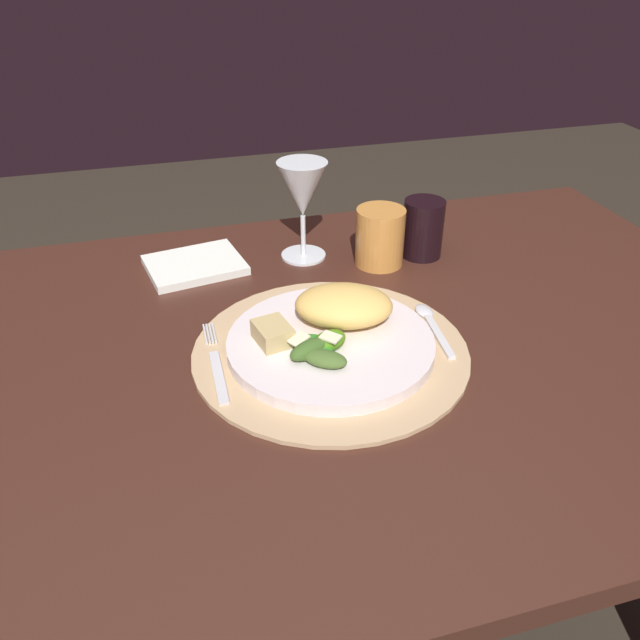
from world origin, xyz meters
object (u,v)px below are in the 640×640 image
(fork, at_px, (216,365))
(dining_table, at_px, (310,415))
(amber_tumbler, at_px, (380,237))
(spoon, at_px, (430,322))
(napkin, at_px, (195,265))
(wine_glass, at_px, (303,192))
(dark_tumbler, at_px, (423,228))
(dinner_plate, at_px, (331,344))

(fork, bearing_deg, dining_table, 8.69)
(amber_tumbler, bearing_deg, spoon, -89.35)
(napkin, bearing_deg, spoon, -41.71)
(napkin, bearing_deg, dining_table, -65.36)
(dining_table, xyz_separation_m, fork, (-0.12, -0.02, 0.13))
(dining_table, relative_size, amber_tumbler, 14.54)
(spoon, bearing_deg, napkin, 138.29)
(dining_table, xyz_separation_m, wine_glass, (0.06, 0.26, 0.23))
(napkin, bearing_deg, wine_glass, -1.68)
(fork, distance_m, spoon, 0.30)
(dark_tumbler, bearing_deg, dining_table, -139.94)
(fork, distance_m, wine_glass, 0.35)
(dinner_plate, bearing_deg, dark_tumbler, 45.58)
(fork, relative_size, amber_tumbler, 1.85)
(dining_table, bearing_deg, dinner_plate, -43.78)
(dinner_plate, relative_size, amber_tumbler, 2.89)
(dinner_plate, distance_m, napkin, 0.32)
(wine_glass, relative_size, dark_tumbler, 1.68)
(fork, relative_size, wine_glass, 1.07)
(napkin, bearing_deg, fork, -91.03)
(fork, bearing_deg, wine_glass, 56.34)
(dining_table, relative_size, napkin, 9.17)
(spoon, relative_size, napkin, 0.91)
(dining_table, xyz_separation_m, amber_tumbler, (0.17, 0.20, 0.16))
(spoon, bearing_deg, wine_glass, 114.07)
(dining_table, relative_size, dark_tumbler, 14.14)
(wine_glass, bearing_deg, spoon, -65.93)
(fork, relative_size, spoon, 1.28)
(dining_table, bearing_deg, spoon, 0.32)
(dinner_plate, relative_size, napkin, 1.82)
(napkin, height_order, wine_glass, wine_glass)
(wine_glass, height_order, dark_tumbler, wine_glass)
(dining_table, distance_m, spoon, 0.21)
(fork, xyz_separation_m, wine_glass, (0.18, 0.27, 0.10))
(napkin, bearing_deg, dark_tumbler, -8.18)
(napkin, xyz_separation_m, dark_tumbler, (0.37, -0.05, 0.04))
(spoon, relative_size, wine_glass, 0.83)
(fork, distance_m, dark_tumbler, 0.44)
(spoon, bearing_deg, amber_tumbler, 90.65)
(wine_glass, distance_m, amber_tumbler, 0.14)
(dining_table, height_order, napkin, napkin)
(dining_table, distance_m, fork, 0.18)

